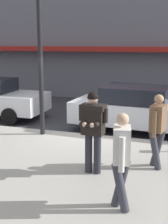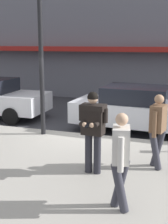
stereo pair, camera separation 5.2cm
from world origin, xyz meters
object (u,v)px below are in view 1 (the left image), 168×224
(pedestrian_in_light_coat, at_px, (122,156))
(street_lamp_post, at_px, (40,35))
(man_texting_on_phone, at_px, (93,124))
(pedestrian_dark_coat, at_px, (158,127))
(parked_sedan_mid, at_px, (139,109))

(pedestrian_in_light_coat, xyz_separation_m, street_lamp_post, (-3.20, 3.65, 2.03))
(man_texting_on_phone, xyz_separation_m, pedestrian_dark_coat, (1.29, 0.73, -0.14))
(parked_sedan_mid, height_order, street_lamp_post, street_lamp_post)
(parked_sedan_mid, xyz_separation_m, street_lamp_post, (-2.76, -1.60, 2.35))
(man_texting_on_phone, xyz_separation_m, pedestrian_in_light_coat, (0.88, -1.31, -0.14))
(pedestrian_in_light_coat, xyz_separation_m, pedestrian_dark_coat, (0.41, 2.04, 0.00))
(pedestrian_dark_coat, height_order, street_lamp_post, street_lamp_post)
(pedestrian_in_light_coat, distance_m, pedestrian_dark_coat, 2.08)
(man_texting_on_phone, distance_m, pedestrian_in_light_coat, 1.58)
(man_texting_on_phone, bearing_deg, street_lamp_post, 134.67)
(parked_sedan_mid, height_order, man_texting_on_phone, man_texting_on_phone)
(man_texting_on_phone, relative_size, pedestrian_in_light_coat, 1.06)
(parked_sedan_mid, relative_size, pedestrian_dark_coat, 2.71)
(pedestrian_in_light_coat, height_order, street_lamp_post, street_lamp_post)
(parked_sedan_mid, xyz_separation_m, pedestrian_dark_coat, (0.85, -3.21, 0.32))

